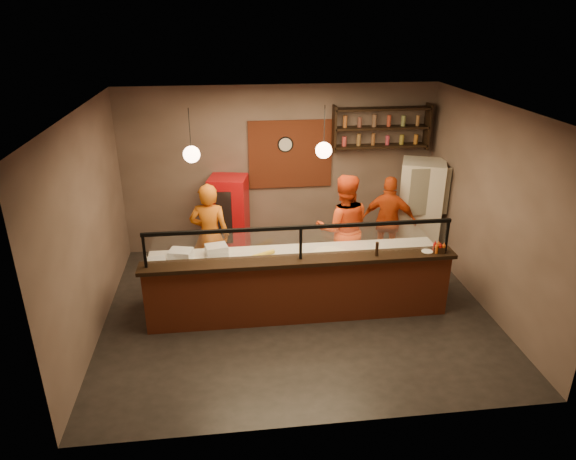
{
  "coord_description": "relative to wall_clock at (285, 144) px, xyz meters",
  "views": [
    {
      "loc": [
        -1.0,
        -7.0,
        4.42
      ],
      "look_at": [
        -0.11,
        0.3,
        1.27
      ],
      "focal_mm": 32.0,
      "sensor_mm": 36.0,
      "label": 1
    }
  ],
  "objects": [
    {
      "name": "pizza_dough",
      "position": [
        0.43,
        -2.35,
        -1.19
      ],
      "size": [
        0.59,
        0.59,
        0.01
      ],
      "primitive_type": "cylinder",
      "rotation": [
        0.0,
        0.0,
        -0.04
      ],
      "color": "white",
      "rests_on": "worktop"
    },
    {
      "name": "pepper_mill",
      "position": [
        1.04,
        -2.8,
        -0.93
      ],
      "size": [
        0.06,
        0.06,
        0.22
      ],
      "primitive_type": "cylinder",
      "rotation": [
        0.0,
        0.0,
        0.36
      ],
      "color": "black",
      "rests_on": "counter_ledge"
    },
    {
      "name": "wall_left",
      "position": [
        -3.1,
        -2.46,
        -0.5
      ],
      "size": [
        0.0,
        5.0,
        5.0
      ],
      "primitive_type": "plane",
      "rotation": [
        1.57,
        0.0,
        1.57
      ],
      "color": "#7B645A",
      "rests_on": "floor"
    },
    {
      "name": "rolling_pin",
      "position": [
        -0.62,
        -2.29,
        -1.17
      ],
      "size": [
        0.38,
        0.25,
        0.07
      ],
      "primitive_type": "cylinder",
      "rotation": [
        0.0,
        1.57,
        0.5
      ],
      "color": "yellow",
      "rests_on": "worktop"
    },
    {
      "name": "prep_tub_b",
      "position": [
        -1.34,
        -2.15,
        -1.12
      ],
      "size": [
        0.38,
        0.33,
        0.16
      ],
      "primitive_type": "cube",
      "rotation": [
        0.0,
        0.0,
        0.21
      ],
      "color": "silver",
      "rests_on": "worktop"
    },
    {
      "name": "pendant_right",
      "position": [
        0.3,
        -2.26,
        0.45
      ],
      "size": [
        0.24,
        0.24,
        0.77
      ],
      "color": "black",
      "rests_on": "ceiling"
    },
    {
      "name": "pendant_left",
      "position": [
        -1.6,
        -2.26,
        0.45
      ],
      "size": [
        0.24,
        0.24,
        0.77
      ],
      "color": "black",
      "rests_on": "ceiling"
    },
    {
      "name": "wall_clock",
      "position": [
        0.0,
        0.0,
        0.0
      ],
      "size": [
        0.3,
        0.04,
        0.3
      ],
      "primitive_type": "cylinder",
      "rotation": [
        1.57,
        0.0,
        0.0
      ],
      "color": "black",
      "rests_on": "wall_back"
    },
    {
      "name": "small_plate",
      "position": [
        1.84,
        -2.76,
        -1.03
      ],
      "size": [
        0.17,
        0.17,
        0.01
      ],
      "primitive_type": "cylinder",
      "rotation": [
        0.0,
        0.0,
        -0.02
      ],
      "color": "silver",
      "rests_on": "counter_ledge"
    },
    {
      "name": "worktop_cabinet",
      "position": [
        -0.1,
        -2.26,
        -1.68
      ],
      "size": [
        4.6,
        0.75,
        0.85
      ],
      "primitive_type": "cube",
      "color": "gray",
      "rests_on": "floor"
    },
    {
      "name": "prep_tub_a",
      "position": [
        -1.88,
        -2.27,
        -1.12
      ],
      "size": [
        0.39,
        0.34,
        0.17
      ],
      "primitive_type": "cube",
      "rotation": [
        0.0,
        0.0,
        -0.24
      ],
      "color": "silver",
      "rests_on": "worktop"
    },
    {
      "name": "cook_right",
      "position": [
        1.8,
        -0.99,
        -1.25
      ],
      "size": [
        1.08,
        0.74,
        1.7
      ],
      "primitive_type": "imported",
      "rotation": [
        0.0,
        0.0,
        2.78
      ],
      "color": "#DF4C15",
      "rests_on": "floor"
    },
    {
      "name": "floor",
      "position": [
        -0.1,
        -2.46,
        -2.1
      ],
      "size": [
        6.0,
        6.0,
        0.0
      ],
      "primitive_type": "plane",
      "color": "black",
      "rests_on": "ground"
    },
    {
      "name": "cook_mid",
      "position": [
        0.82,
        -1.53,
        -1.13
      ],
      "size": [
        1.0,
        0.81,
        1.94
      ],
      "primitive_type": "imported",
      "rotation": [
        0.0,
        0.0,
        3.06
      ],
      "color": "#E44415",
      "rests_on": "floor"
    },
    {
      "name": "cook_left",
      "position": [
        -1.45,
        -1.42,
        -1.18
      ],
      "size": [
        0.73,
        0.54,
        1.83
      ],
      "primitive_type": "imported",
      "rotation": [
        0.0,
        0.0,
        2.98
      ],
      "color": "#D16413",
      "rests_on": "floor"
    },
    {
      "name": "sneeze_guard",
      "position": [
        -0.1,
        -2.76,
        -0.73
      ],
      "size": [
        4.5,
        0.05,
        0.52
      ],
      "color": "white",
      "rests_on": "counter_ledge"
    },
    {
      "name": "condiment_caddy",
      "position": [
        2.01,
        -2.78,
        -0.99
      ],
      "size": [
        0.19,
        0.16,
        0.09
      ],
      "primitive_type": "cube",
      "rotation": [
        0.0,
        0.0,
        -0.24
      ],
      "color": "black",
      "rests_on": "counter_ledge"
    },
    {
      "name": "prep_tub_c",
      "position": [
        -2.22,
        -2.47,
        -1.13
      ],
      "size": [
        0.31,
        0.26,
        0.14
      ],
      "primitive_type": "cube",
      "rotation": [
        0.0,
        0.0,
        0.18
      ],
      "color": "silver",
      "rests_on": "worktop"
    },
    {
      "name": "wall_right",
      "position": [
        2.9,
        -2.46,
        -0.5
      ],
      "size": [
        0.0,
        5.0,
        5.0
      ],
      "primitive_type": "plane",
      "rotation": [
        1.57,
        0.0,
        -1.57
      ],
      "color": "#7B645A",
      "rests_on": "floor"
    },
    {
      "name": "wall_front",
      "position": [
        -0.1,
        -4.96,
        -0.5
      ],
      "size": [
        6.0,
        0.0,
        6.0
      ],
      "primitive_type": "plane",
      "rotation": [
        -1.57,
        0.0,
        0.0
      ],
      "color": "#7B645A",
      "rests_on": "floor"
    },
    {
      "name": "worktop",
      "position": [
        -0.1,
        -2.26,
        -1.23
      ],
      "size": [
        4.6,
        0.75,
        0.05
      ],
      "primitive_type": "cube",
      "color": "silver",
      "rests_on": "worktop_cabinet"
    },
    {
      "name": "wall_shelving",
      "position": [
        1.8,
        -0.14,
        0.3
      ],
      "size": [
        1.84,
        0.28,
        0.85
      ],
      "color": "black",
      "rests_on": "wall_back"
    },
    {
      "name": "red_cooler",
      "position": [
        -1.11,
        -0.31,
        -1.3
      ],
      "size": [
        0.79,
        0.75,
        1.59
      ],
      "primitive_type": "cube",
      "rotation": [
        0.0,
        0.0,
        -0.2
      ],
      "color": "red",
      "rests_on": "floor"
    },
    {
      "name": "brick_patch",
      "position": [
        0.1,
        0.01,
        -0.2
      ],
      "size": [
        1.6,
        0.04,
        1.3
      ],
      "primitive_type": "cube",
      "color": "#963D20",
      "rests_on": "wall_back"
    },
    {
      "name": "counter_ledge",
      "position": [
        -0.1,
        -2.76,
        -1.07
      ],
      "size": [
        4.7,
        0.37,
        0.06
      ],
      "primitive_type": "cube",
      "color": "black",
      "rests_on": "service_counter"
    },
    {
      "name": "service_counter",
      "position": [
        -0.1,
        -2.76,
        -1.6
      ],
      "size": [
        4.6,
        0.25,
        1.0
      ],
      "primitive_type": "cube",
      "color": "#963D20",
      "rests_on": "floor"
    },
    {
      "name": "ceiling",
      "position": [
        -0.1,
        -2.46,
        1.1
      ],
      "size": [
        6.0,
        6.0,
        0.0
      ],
      "primitive_type": "plane",
      "rotation": [
        3.14,
        0.0,
        0.0
      ],
      "color": "#372E2A",
      "rests_on": "wall_back"
    },
    {
      "name": "wall_back",
      "position": [
        -0.1,
        0.04,
        -0.5
      ],
      "size": [
        6.0,
        0.0,
        6.0
      ],
      "primitive_type": "plane",
      "rotation": [
        1.57,
        0.0,
        0.0
      ],
      "color": "#7B645A",
      "rests_on": "floor"
    },
    {
      "name": "fridge",
      "position": [
        2.5,
        -0.69,
        -1.16
      ],
      "size": [
        0.99,
        0.96,
        1.87
      ],
      "primitive_type": "cube",
      "rotation": [
        0.0,
        0.0,
        -0.36
      ],
      "color": "beige",
      "rests_on": "floor"
    }
  ]
}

